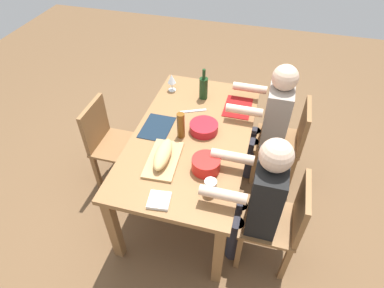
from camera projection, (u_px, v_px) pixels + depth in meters
ground_plane at (192, 192)px, 3.07m from camera, size 8.00×8.00×0.00m
dining_table at (192, 142)px, 2.63m from camera, size 1.62×0.91×0.74m
chair_near_right at (288, 139)px, 2.91m from camera, size 0.40×0.40×0.85m
diner_near_right at (271, 117)px, 2.80m from camera, size 0.41×0.53×1.20m
chair_far_center at (109, 140)px, 2.89m from camera, size 0.40×0.40×0.85m
chair_near_left at (281, 220)px, 2.28m from camera, size 0.40×0.40×0.85m
diner_near_left at (260, 196)px, 2.17m from camera, size 0.41×0.53×1.20m
serving_bowl_fruit at (206, 164)px, 2.25m from camera, size 0.20×0.20×0.10m
serving_bowl_salad at (204, 127)px, 2.57m from camera, size 0.23×0.23×0.07m
cutting_board at (163, 160)px, 2.35m from camera, size 0.41×0.24×0.02m
bread_loaf at (163, 154)px, 2.31m from camera, size 0.33×0.13×0.09m
wine_bottle at (204, 88)px, 2.86m from camera, size 0.08×0.08×0.29m
beer_bottle at (181, 125)px, 2.47m from camera, size 0.06×0.06×0.22m
wine_glass at (172, 79)px, 2.94m from camera, size 0.08×0.08×0.17m
placemat_near_right at (238, 107)px, 2.82m from camera, size 0.32×0.23×0.01m
placemat_far_center at (157, 127)px, 2.62m from camera, size 0.32×0.23×0.01m
cup_near_left at (210, 187)px, 2.10m from camera, size 0.08×0.08×0.11m
carving_knife at (193, 111)px, 2.78m from camera, size 0.12×0.22×0.01m
napkin_stack at (159, 200)px, 2.08m from camera, size 0.16×0.16×0.02m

